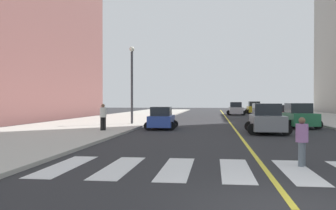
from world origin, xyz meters
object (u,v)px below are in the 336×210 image
object	(u,v)px
car_red_third	(281,114)
car_blue_fifth	(162,119)
car_green_second	(299,116)
pedestrian_crossing	(302,139)
car_yellow_fourth	(254,108)
pedestrian_walking_west	(103,116)
car_gray_nearest	(267,119)
car_silver_sixth	(236,109)
street_lamp	(132,78)

from	to	relation	value
car_red_third	car_blue_fifth	world-z (taller)	car_red_third
car_green_second	pedestrian_crossing	world-z (taller)	car_green_second
car_red_third	pedestrian_crossing	xyz separation A→B (m)	(-4.03, -26.44, 0.06)
car_red_third	car_yellow_fourth	size ratio (longest dim) A/B	0.85
pedestrian_walking_west	car_red_third	bearing A→B (deg)	9.44
car_blue_fifth	car_gray_nearest	bearing A→B (deg)	-21.80
car_yellow_fourth	pedestrian_crossing	distance (m)	50.45
car_gray_nearest	pedestrian_walking_west	xyz separation A→B (m)	(-10.73, -0.82, 0.21)
car_red_third	car_silver_sixth	distance (m)	18.12
car_red_third	pedestrian_walking_west	distance (m)	20.57
car_gray_nearest	car_red_third	xyz separation A→B (m)	(3.40, 14.13, -0.11)
car_red_third	car_green_second	bearing A→B (deg)	86.45
car_yellow_fourth	car_silver_sixth	xyz separation A→B (m)	(-3.38, -6.09, -0.04)
car_blue_fifth	car_silver_sixth	bearing A→B (deg)	74.70
car_yellow_fourth	car_blue_fifth	world-z (taller)	car_yellow_fourth
car_red_third	car_silver_sixth	world-z (taller)	car_silver_sixth
car_gray_nearest	car_silver_sixth	bearing A→B (deg)	-88.50
car_blue_fifth	car_silver_sixth	world-z (taller)	car_silver_sixth
car_green_second	car_blue_fifth	xyz separation A→B (m)	(-10.50, -2.57, -0.12)
car_yellow_fourth	pedestrian_crossing	xyz separation A→B (m)	(-3.89, -50.30, -0.09)
car_green_second	car_yellow_fourth	distance (m)	32.72
car_red_third	car_blue_fifth	xyz separation A→B (m)	(-10.70, -11.42, -0.02)
car_gray_nearest	car_red_third	size ratio (longest dim) A/B	1.12
pedestrian_walking_west	car_silver_sixth	bearing A→B (deg)	34.86
car_green_second	pedestrian_walking_west	xyz separation A→B (m)	(-13.93, -6.09, 0.22)
pedestrian_crossing	street_lamp	size ratio (longest dim) A/B	0.24
car_silver_sixth	car_blue_fifth	bearing A→B (deg)	76.91
car_gray_nearest	car_red_third	world-z (taller)	car_gray_nearest
pedestrian_crossing	street_lamp	world-z (taller)	street_lamp
car_blue_fifth	pedestrian_crossing	xyz separation A→B (m)	(6.68, -15.01, 0.08)
car_gray_nearest	pedestrian_crossing	distance (m)	12.32
car_silver_sixth	car_yellow_fourth	bearing A→B (deg)	-118.33
pedestrian_crossing	pedestrian_walking_west	world-z (taller)	pedestrian_walking_west
car_gray_nearest	car_green_second	world-z (taller)	car_gray_nearest
car_silver_sixth	street_lamp	world-z (taller)	street_lamp
car_green_second	car_yellow_fourth	world-z (taller)	car_yellow_fourth
car_blue_fifth	street_lamp	distance (m)	6.14
pedestrian_walking_west	street_lamp	size ratio (longest dim) A/B	0.26
car_silver_sixth	car_red_third	bearing A→B (deg)	101.93
car_gray_nearest	car_green_second	distance (m)	6.17
car_green_second	street_lamp	bearing A→B (deg)	-8.84
car_gray_nearest	pedestrian_walking_west	size ratio (longest dim) A/B	2.49
pedestrian_walking_west	street_lamp	world-z (taller)	street_lamp
car_blue_fifth	car_silver_sixth	xyz separation A→B (m)	(7.19, 29.20, 0.13)
car_red_third	pedestrian_walking_west	bearing A→B (deg)	44.37
car_gray_nearest	pedestrian_crossing	world-z (taller)	car_gray_nearest
street_lamp	pedestrian_walking_west	bearing A→B (deg)	-91.85
pedestrian_walking_west	pedestrian_crossing	bearing A→B (deg)	-85.84
car_yellow_fourth	car_red_third	bearing A→B (deg)	90.42
car_green_second	car_silver_sixth	world-z (taller)	car_silver_sixth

